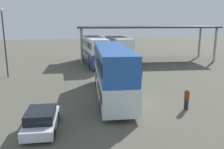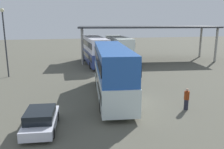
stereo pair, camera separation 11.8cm
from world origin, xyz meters
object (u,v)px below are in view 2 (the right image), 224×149
object	(u,v)px
pedestrian_waiting	(186,99)
parked_hatchback	(41,120)
double_decker_near_canopy	(95,50)
lamppost_tall	(5,35)
double_decker_main	(112,70)
double_decker_mid_row	(118,49)

from	to	relation	value
pedestrian_waiting	parked_hatchback	bearing A→B (deg)	113.93
double_decker_near_canopy	lamppost_tall	size ratio (longest dim) A/B	1.43
lamppost_tall	double_decker_main	bearing A→B (deg)	-43.44
double_decker_near_canopy	double_decker_mid_row	world-z (taller)	double_decker_near_canopy
double_decker_near_canopy	lamppost_tall	distance (m)	12.90
double_decker_near_canopy	pedestrian_waiting	xyz separation A→B (m)	(4.01, -19.90, -1.44)
pedestrian_waiting	double_decker_near_canopy	bearing A→B (deg)	28.81
parked_hatchback	double_decker_near_canopy	world-z (taller)	double_decker_near_canopy
double_decker_mid_row	double_decker_main	bearing A→B (deg)	165.19
double_decker_main	double_decker_near_canopy	world-z (taller)	double_decker_main
parked_hatchback	lamppost_tall	distance (m)	16.49
double_decker_near_canopy	pedestrian_waiting	size ratio (longest dim) A/B	6.82
lamppost_tall	pedestrian_waiting	size ratio (longest dim) A/B	4.76
parked_hatchback	double_decker_near_canopy	bearing A→B (deg)	-11.55
double_decker_main	double_decker_near_canopy	distance (m)	15.76
lamppost_tall	pedestrian_waiting	world-z (taller)	lamppost_tall
double_decker_near_canopy	pedestrian_waiting	distance (m)	20.35
double_decker_mid_row	lamppost_tall	xyz separation A→B (m)	(-15.01, -6.56, 2.73)
double_decker_main	pedestrian_waiting	world-z (taller)	double_decker_main
double_decker_main	double_decker_mid_row	world-z (taller)	double_decker_main
parked_hatchback	pedestrian_waiting	bearing A→B (deg)	-78.31
double_decker_main	double_decker_mid_row	size ratio (longest dim) A/B	1.15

